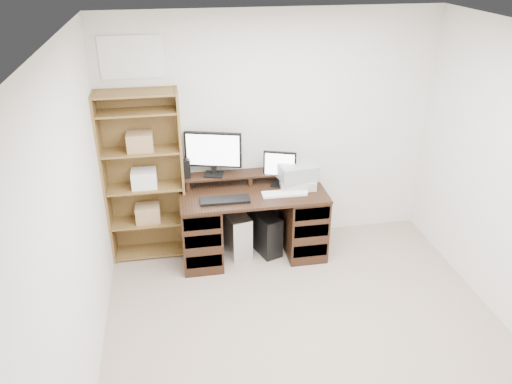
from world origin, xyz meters
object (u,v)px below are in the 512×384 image
object	(u,v)px
monitor_wide	(213,151)
tower_black	(265,232)
tower_silver	(236,232)
monitor_small	(280,167)
bookshelf	(144,176)
desk	(253,222)
printer	(297,183)

from	to	relation	value
monitor_wide	tower_black	xyz separation A→B (m)	(0.51, -0.19, -0.90)
tower_silver	tower_black	bearing A→B (deg)	-19.02
monitor_small	bookshelf	distance (m)	1.39
desk	monitor_small	size ratio (longest dim) A/B	4.03
monitor_wide	monitor_small	world-z (taller)	monitor_wide
desk	tower_black	world-z (taller)	desk
monitor_small	tower_black	bearing A→B (deg)	-137.06
printer	tower_silver	world-z (taller)	printer
monitor_wide	tower_silver	distance (m)	0.92
monitor_wide	tower_silver	size ratio (longest dim) A/B	1.20
desk	printer	world-z (taller)	printer
monitor_wide	printer	distance (m)	0.93
desk	tower_black	distance (m)	0.22
tower_black	printer	bearing A→B (deg)	-20.46
desk	bookshelf	distance (m)	1.22
printer	bookshelf	xyz separation A→B (m)	(-1.56, 0.18, 0.12)
printer	tower_black	xyz separation A→B (m)	(-0.34, 0.01, -0.57)
monitor_wide	tower_silver	xyz separation A→B (m)	(0.19, -0.15, -0.89)
monitor_wide	tower_black	size ratio (longest dim) A/B	1.17
tower_black	tower_silver	bearing A→B (deg)	153.97
desk	monitor_wide	bearing A→B (deg)	148.53
printer	tower_black	world-z (taller)	printer
desk	monitor_small	xyz separation A→B (m)	(0.31, 0.11, 0.56)
monitor_wide	bookshelf	size ratio (longest dim) A/B	0.32
monitor_small	bookshelf	world-z (taller)	bookshelf
monitor_wide	desk	bearing A→B (deg)	-15.32
desk	tower_black	size ratio (longest dim) A/B	3.05
monitor_small	monitor_wide	bearing A→B (deg)	-170.10
tower_silver	tower_black	size ratio (longest dim) A/B	0.97
printer	monitor_small	bearing A→B (deg)	159.42
desk	monitor_small	world-z (taller)	monitor_small
monitor_small	bookshelf	bearing A→B (deg)	-164.65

